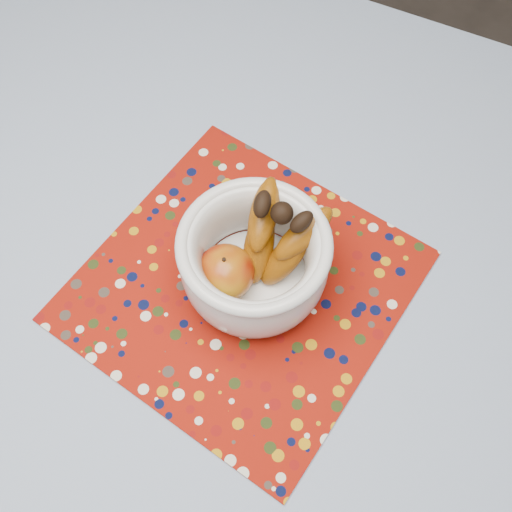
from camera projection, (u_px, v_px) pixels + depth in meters
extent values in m
plane|color=#2D2826|center=(212.00, 425.00, 1.47)|extent=(4.00, 4.00, 0.00)
cube|color=brown|center=(177.00, 310.00, 0.82)|extent=(1.20, 1.20, 0.04)
cylinder|color=brown|center=(114.00, 104.00, 1.48)|extent=(0.06, 0.06, 0.71)
cube|color=#657BA9|center=(174.00, 303.00, 0.80)|extent=(1.32, 1.32, 0.01)
cube|color=maroon|center=(243.00, 286.00, 0.80)|extent=(0.45, 0.45, 0.00)
cylinder|color=silver|center=(254.00, 280.00, 0.80)|extent=(0.10, 0.10, 0.01)
cylinder|color=silver|center=(254.00, 277.00, 0.79)|extent=(0.14, 0.14, 0.01)
torus|color=silver|center=(254.00, 244.00, 0.71)|extent=(0.19, 0.19, 0.02)
ellipsoid|color=#741104|center=(225.00, 272.00, 0.75)|extent=(0.07, 0.07, 0.07)
sphere|color=black|center=(282.00, 213.00, 0.70)|extent=(0.03, 0.03, 0.03)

